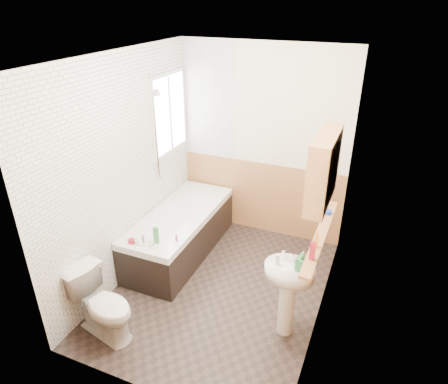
{
  "coord_description": "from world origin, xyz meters",
  "views": [
    {
      "loc": [
        1.42,
        -3.22,
        2.99
      ],
      "look_at": [
        0.0,
        0.15,
        1.15
      ],
      "focal_mm": 32.0,
      "sensor_mm": 36.0,
      "label": 1
    }
  ],
  "objects_px": {
    "sink": "(288,285)",
    "pine_shelf": "(321,235)",
    "toilet": "(103,305)",
    "medicine_cabinet": "(323,170)",
    "bathtub": "(180,232)"
  },
  "relations": [
    {
      "from": "pine_shelf",
      "to": "medicine_cabinet",
      "type": "relative_size",
      "value": 2.04
    },
    {
      "from": "medicine_cabinet",
      "to": "sink",
      "type": "bearing_deg",
      "value": -144.18
    },
    {
      "from": "medicine_cabinet",
      "to": "pine_shelf",
      "type": "bearing_deg",
      "value": 79.08
    },
    {
      "from": "bathtub",
      "to": "medicine_cabinet",
      "type": "bearing_deg",
      "value": -20.92
    },
    {
      "from": "bathtub",
      "to": "pine_shelf",
      "type": "height_order",
      "value": "pine_shelf"
    },
    {
      "from": "bathtub",
      "to": "toilet",
      "type": "distance_m",
      "value": 1.47
    },
    {
      "from": "toilet",
      "to": "sink",
      "type": "distance_m",
      "value": 1.75
    },
    {
      "from": "medicine_cabinet",
      "to": "toilet",
      "type": "bearing_deg",
      "value": -155.52
    },
    {
      "from": "toilet",
      "to": "medicine_cabinet",
      "type": "relative_size",
      "value": 1.04
    },
    {
      "from": "toilet",
      "to": "pine_shelf",
      "type": "height_order",
      "value": "pine_shelf"
    },
    {
      "from": "sink",
      "to": "pine_shelf",
      "type": "height_order",
      "value": "pine_shelf"
    },
    {
      "from": "bathtub",
      "to": "sink",
      "type": "height_order",
      "value": "sink"
    },
    {
      "from": "bathtub",
      "to": "toilet",
      "type": "xyz_separation_m",
      "value": [
        -0.03,
        -1.47,
        0.04
      ]
    },
    {
      "from": "toilet",
      "to": "pine_shelf",
      "type": "xyz_separation_m",
      "value": [
        1.8,
        0.95,
        0.67
      ]
    },
    {
      "from": "bathtub",
      "to": "pine_shelf",
      "type": "bearing_deg",
      "value": -16.42
    }
  ]
}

